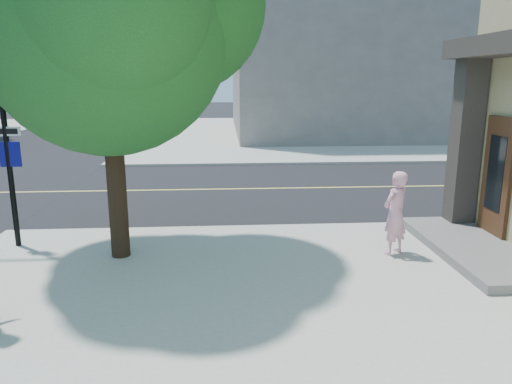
{
  "coord_description": "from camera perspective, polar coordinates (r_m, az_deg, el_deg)",
  "views": [
    {
      "loc": [
        4.14,
        -11.17,
        3.56
      ],
      "look_at": [
        4.8,
        -1.51,
        1.3
      ],
      "focal_mm": 33.69,
      "sensor_mm": 36.0,
      "label": 1
    }
  ],
  "objects": [
    {
      "name": "street_tree",
      "position": [
        9.59,
        -16.78,
        20.8
      ],
      "size": [
        5.61,
        5.1,
        7.44
      ],
      "rotation": [
        0.0,
        0.0,
        -0.07
      ],
      "color": "black",
      "rests_on": "sidewalk_se"
    },
    {
      "name": "ground",
      "position": [
        12.43,
        -23.23,
        -4.6
      ],
      "size": [
        140.0,
        140.0,
        0.0
      ],
      "primitive_type": "plane",
      "color": "black",
      "rests_on": "ground"
    },
    {
      "name": "man_on_phone",
      "position": [
        9.99,
        16.19,
        -2.42
      ],
      "size": [
        0.74,
        0.69,
        1.7
      ],
      "primitive_type": "imported",
      "rotation": [
        0.0,
        0.0,
        3.74
      ],
      "color": "#E39CB5",
      "rests_on": "sidewalk_se"
    },
    {
      "name": "road_ew",
      "position": [
        16.59,
        -18.24,
        0.1
      ],
      "size": [
        140.0,
        9.0,
        0.01
      ],
      "primitive_type": "cube",
      "color": "black",
      "rests_on": "ground"
    },
    {
      "name": "filler_ne",
      "position": [
        34.78,
        13.32,
        18.68
      ],
      "size": [
        18.0,
        16.0,
        14.0
      ],
      "primitive_type": "cube",
      "color": "slate",
      "rests_on": "sidewalk_ne"
    },
    {
      "name": "sidewalk_ne",
      "position": [
        34.16,
        12.13,
        6.97
      ],
      "size": [
        29.0,
        25.0,
        0.12
      ],
      "primitive_type": "cube",
      "color": "#A9AA9C",
      "rests_on": "ground"
    }
  ]
}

